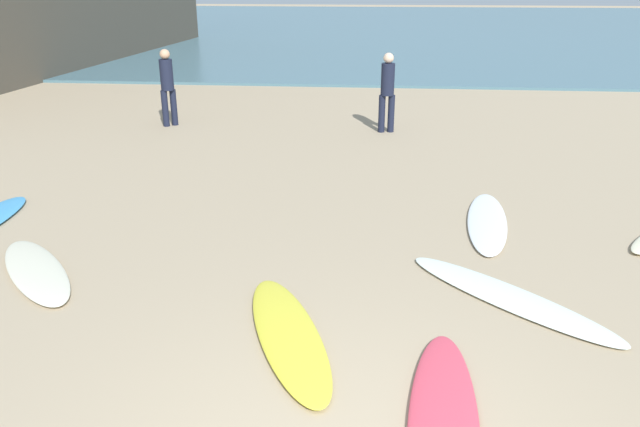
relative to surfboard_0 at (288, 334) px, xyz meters
name	(u,v)px	position (x,y,z in m)	size (l,w,h in m)	color
ocean_water	(375,27)	(0.63, 33.34, 0.00)	(120.00, 40.00, 0.08)	slate
surfboard_0	(288,334)	(0.00, 0.00, 0.00)	(0.56, 2.25, 0.08)	yellow
surfboard_2	(487,222)	(2.33, 3.03, -0.01)	(0.53, 2.29, 0.07)	white
surfboard_3	(36,271)	(-3.06, 1.07, 0.00)	(0.55, 2.00, 0.08)	silver
surfboard_5	(509,297)	(2.22, 0.93, -0.01)	(0.52, 2.53, 0.06)	white
beachgoer_near	(167,84)	(-3.76, 8.24, 0.88)	(0.39, 0.39, 1.66)	#191E33
beachgoer_mid	(387,89)	(1.00, 8.08, 0.88)	(0.34, 0.32, 1.66)	#191E33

